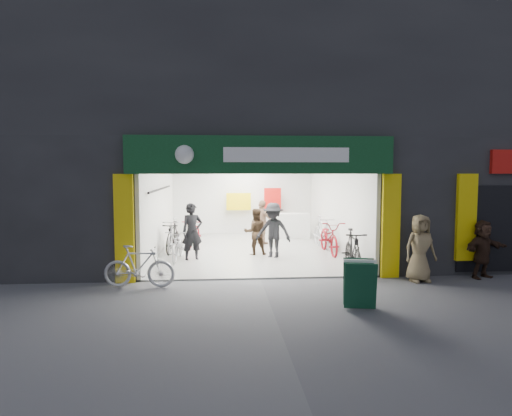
{
  "coord_description": "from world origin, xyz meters",
  "views": [
    {
      "loc": [
        -1.02,
        -11.0,
        2.7
      ],
      "look_at": [
        0.01,
        1.5,
        1.64
      ],
      "focal_mm": 32.0,
      "sensor_mm": 36.0,
      "label": 1
    }
  ],
  "objects": [
    {
      "name": "customer_a",
      "position": [
        -1.8,
        2.45,
        0.86
      ],
      "size": [
        0.73,
        0.61,
        1.72
      ],
      "primitive_type": "imported",
      "rotation": [
        0.0,
        0.0,
        0.36
      ],
      "color": "black",
      "rests_on": "ground"
    },
    {
      "name": "pedestrian_far",
      "position": [
        5.53,
        -0.3,
        0.73
      ],
      "size": [
        1.42,
        0.89,
        1.46
      ],
      "primitive_type": "imported",
      "rotation": [
        0.0,
        0.0,
        0.37
      ],
      "color": "#342117",
      "rests_on": "ground"
    },
    {
      "name": "bike_right_back",
      "position": [
        2.5,
        4.09,
        0.57
      ],
      "size": [
        0.71,
        1.94,
        1.14
      ],
      "primitive_type": "imported",
      "rotation": [
        0.0,
        0.0,
        0.09
      ],
      "color": "silver",
      "rests_on": "ground"
    },
    {
      "name": "bike_left_back",
      "position": [
        -2.5,
        3.89,
        0.56
      ],
      "size": [
        0.66,
        1.9,
        1.12
      ],
      "primitive_type": "imported",
      "rotation": [
        0.0,
        0.0,
        -0.07
      ],
      "color": "#B0B0B5",
      "rests_on": "ground"
    },
    {
      "name": "parked_bike",
      "position": [
        -2.84,
        -0.54,
        0.49
      ],
      "size": [
        1.67,
        0.62,
        0.98
      ],
      "primitive_type": "imported",
      "rotation": [
        0.0,
        0.0,
        1.47
      ],
      "color": "#BABABF",
      "rests_on": "ground"
    },
    {
      "name": "customer_b",
      "position": [
        0.13,
        3.15,
        0.74
      ],
      "size": [
        0.77,
        0.62,
        1.49
      ],
      "primitive_type": "imported",
      "rotation": [
        0.0,
        0.0,
        3.23
      ],
      "color": "#322317",
      "rests_on": "ground"
    },
    {
      "name": "bike_left_front",
      "position": [
        -2.22,
        2.52,
        0.46
      ],
      "size": [
        0.75,
        1.81,
        0.93
      ],
      "primitive_type": "imported",
      "rotation": [
        0.0,
        0.0,
        -0.07
      ],
      "color": "#A8A8AC",
      "rests_on": "ground"
    },
    {
      "name": "pedestrian_near",
      "position": [
        3.81,
        -0.53,
        0.82
      ],
      "size": [
        0.86,
        0.62,
        1.63
      ],
      "primitive_type": "imported",
      "rotation": [
        0.0,
        0.0,
        0.14
      ],
      "color": "#87724E",
      "rests_on": "ground"
    },
    {
      "name": "sandwich_board",
      "position": [
        1.7,
        -2.51,
        0.51
      ],
      "size": [
        0.71,
        0.73,
        0.93
      ],
      "rotation": [
        0.0,
        0.0,
        -0.21
      ],
      "color": "#0E3B25",
      "rests_on": "ground"
    },
    {
      "name": "bike_right_front",
      "position": [
        2.5,
        0.6,
        0.56
      ],
      "size": [
        0.68,
        1.92,
        1.13
      ],
      "primitive_type": "imported",
      "rotation": [
        0.0,
        0.0,
        -0.08
      ],
      "color": "black",
      "rests_on": "ground"
    },
    {
      "name": "customer_d",
      "position": [
        0.54,
        5.12,
        0.81
      ],
      "size": [
        0.95,
        0.95,
        1.62
      ],
      "primitive_type": "imported",
      "rotation": [
        0.0,
        0.0,
        2.36
      ],
      "color": "#80604A",
      "rests_on": "ground"
    },
    {
      "name": "building",
      "position": [
        0.91,
        4.99,
        4.31
      ],
      "size": [
        17.0,
        10.27,
        8.0
      ],
      "color": "#232326",
      "rests_on": "ground"
    },
    {
      "name": "bike_left_midback",
      "position": [
        -1.89,
        5.09,
        0.47
      ],
      "size": [
        0.9,
        1.86,
        0.94
      ],
      "primitive_type": "imported",
      "rotation": [
        0.0,
        0.0,
        -0.16
      ],
      "color": "maroon",
      "rests_on": "ground"
    },
    {
      "name": "customer_c",
      "position": [
        0.63,
        2.63,
        0.85
      ],
      "size": [
        1.26,
        1.04,
        1.7
      ],
      "primitive_type": "imported",
      "rotation": [
        0.0,
        0.0,
        -0.44
      ],
      "color": "black",
      "rests_on": "ground"
    },
    {
      "name": "bike_left_midfront",
      "position": [
        -2.5,
        3.78,
        0.51
      ],
      "size": [
        0.72,
        1.74,
        1.02
      ],
      "primitive_type": "imported",
      "rotation": [
        0.0,
        0.0,
        -0.15
      ],
      "color": "black",
      "rests_on": "ground"
    },
    {
      "name": "ground",
      "position": [
        0.0,
        0.0,
        0.0
      ],
      "size": [
        60.0,
        60.0,
        0.0
      ],
      "primitive_type": "plane",
      "color": "#56565B",
      "rests_on": "ground"
    },
    {
      "name": "bike_right_mid",
      "position": [
        2.5,
        3.18,
        0.54
      ],
      "size": [
        0.74,
        2.06,
        1.08
      ],
      "primitive_type": "imported",
      "rotation": [
        0.0,
        0.0,
        0.01
      ],
      "color": "maroon",
      "rests_on": "ground"
    }
  ]
}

